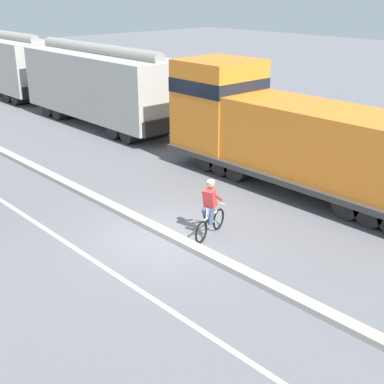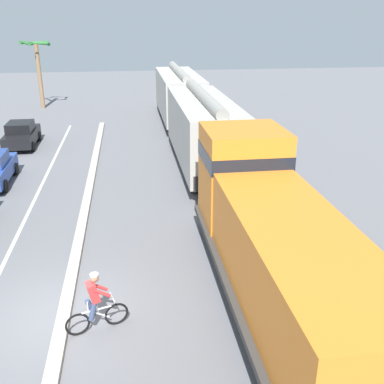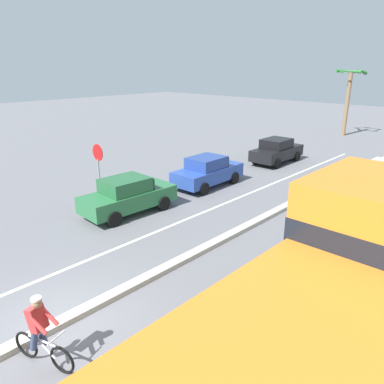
{
  "view_description": "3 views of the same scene",
  "coord_description": "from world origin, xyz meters",
  "views": [
    {
      "loc": [
        -8.98,
        -10.9,
        6.88
      ],
      "look_at": [
        1.11,
        0.19,
        1.07
      ],
      "focal_mm": 50.0,
      "sensor_mm": 36.0,
      "label": 1
    },
    {
      "loc": [
        2.08,
        -10.89,
        7.86
      ],
      "look_at": [
        4.19,
        3.99,
        1.94
      ],
      "focal_mm": 42.0,
      "sensor_mm": 36.0,
      "label": 2
    },
    {
      "loc": [
        7.79,
        -3.33,
        6.24
      ],
      "look_at": [
        -2.94,
        8.12,
        0.87
      ],
      "focal_mm": 35.0,
      "sensor_mm": 36.0,
      "label": 3
    }
  ],
  "objects": [
    {
      "name": "hopper_car_middle",
      "position": [
        6.05,
        24.22,
        2.08
      ],
      "size": [
        2.9,
        10.6,
        4.18
      ],
      "color": "#ABA9A1",
      "rests_on": "ground"
    },
    {
      "name": "palm_tree_near",
      "position": [
        -5.61,
        31.51,
        4.41
      ],
      "size": [
        2.57,
        2.69,
        6.0
      ],
      "color": "#846647",
      "rests_on": "ground"
    },
    {
      "name": "hopper_car_lead",
      "position": [
        6.05,
        12.62,
        2.08
      ],
      "size": [
        2.9,
        10.6,
        4.18
      ],
      "color": "#A9A69F",
      "rests_on": "ground"
    },
    {
      "name": "cyclist",
      "position": [
        0.95,
        -0.76,
        0.82
      ],
      "size": [
        1.65,
        0.65,
        1.71
      ],
      "color": "black",
      "rests_on": "ground"
    },
    {
      "name": "lane_stripe",
      "position": [
        -2.4,
        6.0,
        0.0
      ],
      "size": [
        0.14,
        36.0,
        0.01
      ],
      "primitive_type": "cube",
      "color": "silver",
      "rests_on": "ground"
    },
    {
      "name": "locomotive",
      "position": [
        6.05,
        0.46,
        1.8
      ],
      "size": [
        3.1,
        11.61,
        4.2
      ],
      "color": "orange",
      "rests_on": "ground"
    },
    {
      "name": "ground_plane",
      "position": [
        0.0,
        0.0,
        0.0
      ],
      "size": [
        120.0,
        120.0,
        0.0
      ],
      "primitive_type": "plane",
      "color": "slate"
    },
    {
      "name": "parked_car_black",
      "position": [
        -4.75,
        18.29,
        0.82
      ],
      "size": [
        1.89,
        4.23,
        1.62
      ],
      "color": "black",
      "rests_on": "ground"
    },
    {
      "name": "median_curb",
      "position": [
        0.0,
        6.0,
        0.08
      ],
      "size": [
        0.36,
        36.0,
        0.16
      ],
      "primitive_type": "cube",
      "color": "#B2AD9E",
      "rests_on": "ground"
    }
  ]
}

